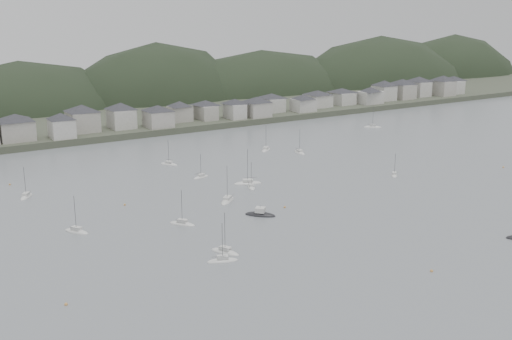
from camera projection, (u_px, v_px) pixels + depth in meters
ground at (432, 267)px, 136.92m from camera, size 900.00×900.00×0.00m
far_shore_land at (69, 101)px, 377.92m from camera, size 900.00×250.00×3.00m
forested_ridge at (90, 127)px, 362.71m from camera, size 851.55×103.94×102.57m
waterfront_town at (227, 106)px, 310.82m from camera, size 451.48×28.46×12.92m
moored_fleet at (274, 202)px, 183.23m from camera, size 257.21×162.39×12.86m
motor_launch_far at (260, 214)px, 171.23m from camera, size 8.42×8.70×4.11m
mooring_buoys at (283, 218)px, 168.42m from camera, size 167.86×134.88×0.70m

